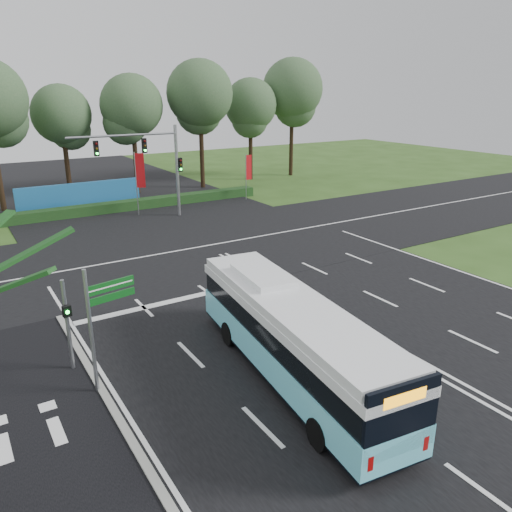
{
  "coord_description": "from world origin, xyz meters",
  "views": [
    {
      "loc": [
        -13.34,
        -15.38,
        9.52
      ],
      "look_at": [
        -2.43,
        2.0,
        2.65
      ],
      "focal_mm": 35.0,
      "sensor_mm": 36.0,
      "label": 1
    }
  ],
  "objects": [
    {
      "name": "ground",
      "position": [
        0.0,
        0.0,
        0.0
      ],
      "size": [
        120.0,
        120.0,
        0.0
      ],
      "primitive_type": "plane",
      "color": "#2D4A18",
      "rests_on": "ground"
    },
    {
      "name": "road_main",
      "position": [
        0.0,
        0.0,
        0.02
      ],
      "size": [
        20.0,
        120.0,
        0.04
      ],
      "primitive_type": "cube",
      "color": "black",
      "rests_on": "ground"
    },
    {
      "name": "banner_flag_right",
      "position": [
        9.79,
        22.8,
        2.69
      ],
      "size": [
        0.6,
        0.06,
        4.09
      ],
      "rotation": [
        0.0,
        0.0,
        0.01
      ],
      "color": "gray",
      "rests_on": "ground"
    },
    {
      "name": "banner_flag_mid",
      "position": [
        -0.46,
        22.23,
        3.23
      ],
      "size": [
        0.69,
        0.32,
        4.98
      ],
      "rotation": [
        0.0,
        0.0,
        -0.39
      ],
      "color": "gray",
      "rests_on": "ground"
    },
    {
      "name": "pedestrian_signal",
      "position": [
        -10.56,
        1.3,
        1.87
      ],
      "size": [
        0.31,
        0.42,
        3.43
      ],
      "rotation": [
        0.0,
        0.0,
        0.26
      ],
      "color": "gray",
      "rests_on": "ground"
    },
    {
      "name": "road_cross",
      "position": [
        0.0,
        12.0,
        0.03
      ],
      "size": [
        120.0,
        14.0,
        0.05
      ],
      "primitive_type": "cube",
      "color": "black",
      "rests_on": "ground"
    },
    {
      "name": "traffic_light_gantry",
      "position": [
        0.21,
        20.5,
        4.66
      ],
      "size": [
        8.41,
        0.28,
        7.0
      ],
      "color": "gray",
      "rests_on": "ground"
    },
    {
      "name": "city_bus",
      "position": [
        -4.29,
        -3.27,
        1.58
      ],
      "size": [
        3.6,
        11.16,
        3.15
      ],
      "rotation": [
        0.0,
        0.0,
        -0.12
      ],
      "color": "#69DDF4",
      "rests_on": "ground"
    },
    {
      "name": "kerb_strip",
      "position": [
        -10.1,
        -3.0,
        0.06
      ],
      "size": [
        0.25,
        18.0,
        0.12
      ],
      "primitive_type": "cube",
      "color": "gray",
      "rests_on": "ground"
    },
    {
      "name": "eucalyptus_row",
      "position": [
        1.9,
        31.3,
        8.49
      ],
      "size": [
        47.54,
        8.86,
        12.91
      ],
      "color": "black",
      "rests_on": "ground"
    },
    {
      "name": "hedge",
      "position": [
        0.0,
        24.5,
        0.4
      ],
      "size": [
        22.0,
        1.2,
        0.8
      ],
      "primitive_type": "cube",
      "color": "#133414",
      "rests_on": "ground"
    },
    {
      "name": "blue_hoarding",
      "position": [
        -4.0,
        27.0,
        1.1
      ],
      "size": [
        10.0,
        0.3,
        2.2
      ],
      "primitive_type": "cube",
      "color": "#1C5F99",
      "rests_on": "ground"
    },
    {
      "name": "street_sign",
      "position": [
        -9.87,
        -0.49,
        2.7
      ],
      "size": [
        1.67,
        0.4,
        4.33
      ],
      "rotation": [
        0.0,
        0.0,
        0.19
      ],
      "color": "gray",
      "rests_on": "ground"
    },
    {
      "name": "bike_path",
      "position": [
        -12.5,
        -3.0,
        0.03
      ],
      "size": [
        5.0,
        18.0,
        0.06
      ],
      "primitive_type": "cube",
      "color": "black",
      "rests_on": "ground"
    }
  ]
}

